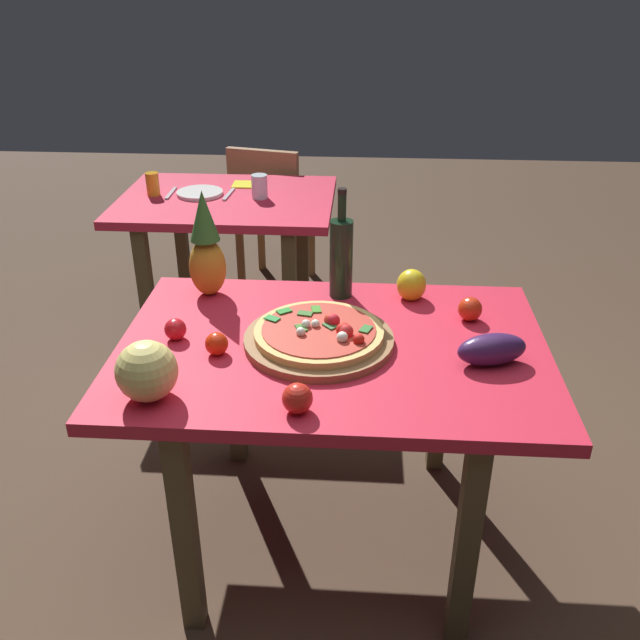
{
  "coord_description": "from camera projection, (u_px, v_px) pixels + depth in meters",
  "views": [
    {
      "loc": [
        0.08,
        -1.74,
        1.76
      ],
      "look_at": [
        -0.04,
        0.05,
        0.8
      ],
      "focal_mm": 38.53,
      "sensor_mm": 36.0,
      "label": 1
    }
  ],
  "objects": [
    {
      "name": "ground_plane",
      "position": [
        331.0,
        532.0,
        2.37
      ],
      "size": [
        10.0,
        10.0,
        0.0
      ],
      "primitive_type": "plane",
      "color": "#4C3828"
    },
    {
      "name": "dining_chair",
      "position": [
        271.0,
        210.0,
        3.9
      ],
      "size": [
        0.48,
        0.48,
        0.85
      ],
      "rotation": [
        0.0,
        0.0,
        2.91
      ],
      "color": "olive",
      "rests_on": "ground_plane"
    },
    {
      "name": "tomato_beside_pepper",
      "position": [
        470.0,
        309.0,
        2.13
      ],
      "size": [
        0.08,
        0.08,
        0.08
      ],
      "primitive_type": "sphere",
      "color": "red",
      "rests_on": "display_table"
    },
    {
      "name": "bell_pepper",
      "position": [
        411.0,
        285.0,
        2.26
      ],
      "size": [
        0.1,
        0.1,
        0.11
      ],
      "primitive_type": "ellipsoid",
      "color": "yellow",
      "rests_on": "display_table"
    },
    {
      "name": "drinking_glass_juice",
      "position": [
        153.0,
        184.0,
        3.24
      ],
      "size": [
        0.06,
        0.06,
        0.11
      ],
      "primitive_type": "cylinder",
      "color": "orange",
      "rests_on": "background_table"
    },
    {
      "name": "pizza",
      "position": [
        321.0,
        331.0,
        2.0
      ],
      "size": [
        0.38,
        0.38,
        0.06
      ],
      "color": "#E6B965",
      "rests_on": "pizza_board"
    },
    {
      "name": "display_table",
      "position": [
        332.0,
        370.0,
        2.06
      ],
      "size": [
        1.26,
        0.87,
        0.75
      ],
      "color": "brown",
      "rests_on": "ground_plane"
    },
    {
      "name": "napkin_folded",
      "position": [
        247.0,
        184.0,
        3.41
      ],
      "size": [
        0.14,
        0.12,
        0.01
      ],
      "primitive_type": "cube",
      "rotation": [
        0.0,
        0.0,
        0.01
      ],
      "color": "yellow",
      "rests_on": "background_table"
    },
    {
      "name": "pineapple_left",
      "position": [
        206.0,
        249.0,
        2.24
      ],
      "size": [
        0.12,
        0.12,
        0.36
      ],
      "color": "#C08023",
      "rests_on": "display_table"
    },
    {
      "name": "wine_bottle",
      "position": [
        341.0,
        256.0,
        2.24
      ],
      "size": [
        0.08,
        0.08,
        0.37
      ],
      "color": "black",
      "rests_on": "display_table"
    },
    {
      "name": "pizza_board",
      "position": [
        319.0,
        339.0,
        2.01
      ],
      "size": [
        0.44,
        0.44,
        0.02
      ],
      "primitive_type": "cylinder",
      "color": "olive",
      "rests_on": "display_table"
    },
    {
      "name": "drinking_glass_water",
      "position": [
        259.0,
        186.0,
        3.21
      ],
      "size": [
        0.07,
        0.07,
        0.11
      ],
      "primitive_type": "cylinder",
      "color": "silver",
      "rests_on": "background_table"
    },
    {
      "name": "tomato_near_board",
      "position": [
        176.0,
        329.0,
        2.03
      ],
      "size": [
        0.07,
        0.07,
        0.07
      ],
      "primitive_type": "sphere",
      "color": "red",
      "rests_on": "display_table"
    },
    {
      "name": "fork_utensil",
      "position": [
        171.0,
        193.0,
        3.28
      ],
      "size": [
        0.02,
        0.18,
        0.01
      ],
      "primitive_type": "cube",
      "rotation": [
        0.0,
        0.0,
        0.01
      ],
      "color": "silver",
      "rests_on": "background_table"
    },
    {
      "name": "tomato_by_bottle",
      "position": [
        217.0,
        344.0,
        1.95
      ],
      "size": [
        0.07,
        0.07,
        0.07
      ],
      "primitive_type": "sphere",
      "color": "red",
      "rests_on": "display_table"
    },
    {
      "name": "knife_utensil",
      "position": [
        229.0,
        194.0,
        3.27
      ],
      "size": [
        0.03,
        0.18,
        0.01
      ],
      "primitive_type": "cube",
      "rotation": [
        0.0,
        0.0,
        -0.08
      ],
      "color": "silver",
      "rests_on": "background_table"
    },
    {
      "name": "melon",
      "position": [
        147.0,
        371.0,
        1.73
      ],
      "size": [
        0.16,
        0.16,
        0.16
      ],
      "primitive_type": "sphere",
      "color": "#E0D070",
      "rests_on": "display_table"
    },
    {
      "name": "tomato_at_corner",
      "position": [
        297.0,
        398.0,
        1.7
      ],
      "size": [
        0.08,
        0.08,
        0.08
      ],
      "primitive_type": "sphere",
      "color": "red",
      "rests_on": "display_table"
    },
    {
      "name": "background_table",
      "position": [
        228.0,
        220.0,
        3.3
      ],
      "size": [
        1.01,
        0.76,
        0.75
      ],
      "color": "brown",
      "rests_on": "ground_plane"
    },
    {
      "name": "dinner_plate",
      "position": [
        200.0,
        193.0,
        3.27
      ],
      "size": [
        0.22,
        0.22,
        0.02
      ],
      "primitive_type": "cylinder",
      "color": "white",
      "rests_on": "background_table"
    },
    {
      "name": "eggplant",
      "position": [
        492.0,
        349.0,
        1.9
      ],
      "size": [
        0.22,
        0.14,
        0.09
      ],
      "primitive_type": "ellipsoid",
      "rotation": [
        0.0,
        0.0,
        0.27
      ],
      "color": "#3B1E4C",
      "rests_on": "display_table"
    }
  ]
}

